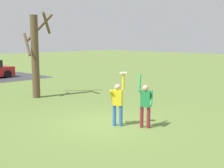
% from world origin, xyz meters
% --- Properties ---
extents(ground_plane, '(120.00, 120.00, 0.00)m').
position_xyz_m(ground_plane, '(0.00, 0.00, 0.00)').
color(ground_plane, olive).
extents(person_catcher, '(0.52, 0.59, 2.08)m').
position_xyz_m(person_catcher, '(0.04, -0.41, 0.98)').
color(person_catcher, '#3366B7').
rests_on(person_catcher, ground_plane).
extents(person_defender, '(0.61, 0.66, 2.04)m').
position_xyz_m(person_defender, '(0.58, -1.34, 0.98)').
color(person_defender, maroon).
rests_on(person_defender, ground_plane).
extents(frisbee_disc, '(0.27, 0.27, 0.02)m').
position_xyz_m(frisbee_disc, '(0.15, -0.61, 2.09)').
color(frisbee_disc, white).
rests_on(frisbee_disc, person_catcher).
extents(bare_tree_tall, '(1.82, 2.30, 4.84)m').
position_xyz_m(bare_tree_tall, '(0.93, 6.86, 2.54)').
color(bare_tree_tall, brown).
rests_on(bare_tree_tall, ground_plane).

